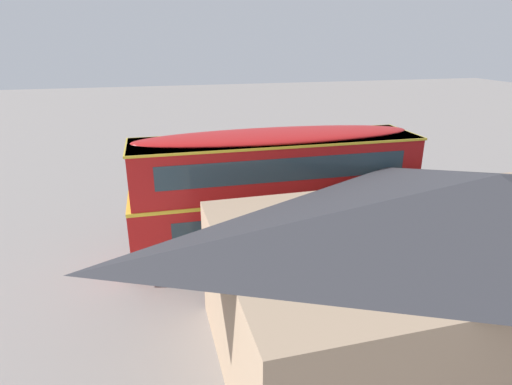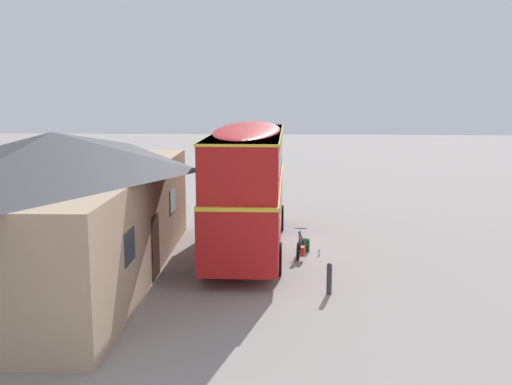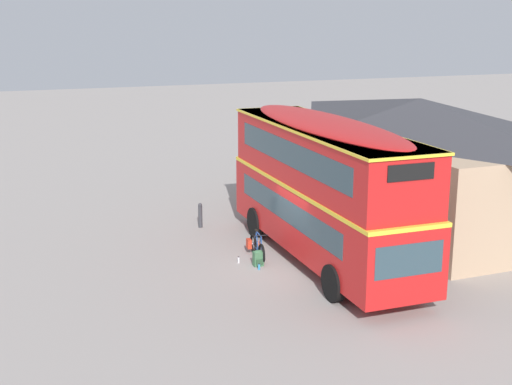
# 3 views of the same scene
# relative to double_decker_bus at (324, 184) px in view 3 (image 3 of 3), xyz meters

# --- Properties ---
(ground_plane) EXTENTS (120.00, 120.00, 0.00)m
(ground_plane) POSITION_rel_double_decker_bus_xyz_m (0.28, -1.12, -2.64)
(ground_plane) COLOR gray
(double_decker_bus) EXTENTS (10.50, 2.66, 4.79)m
(double_decker_bus) POSITION_rel_double_decker_bus_xyz_m (0.00, 0.00, 0.00)
(double_decker_bus) COLOR black
(double_decker_bus) RESTS_ON ground
(touring_bicycle) EXTENTS (1.78, 0.46, 0.98)m
(touring_bicycle) POSITION_rel_double_decker_bus_xyz_m (-1.03, -1.97, -2.27)
(touring_bicycle) COLOR black
(touring_bicycle) RESTS_ON ground
(backpack_on_ground) EXTENTS (0.30, 0.32, 0.54)m
(backpack_on_ground) POSITION_rel_double_decker_bus_xyz_m (-0.26, -2.19, -2.37)
(backpack_on_ground) COLOR #386642
(backpack_on_ground) RESTS_ON ground
(water_bottle_clear_plastic) EXTENTS (0.07, 0.07, 0.22)m
(water_bottle_clear_plastic) POSITION_rel_double_decker_bus_xyz_m (-0.75, -2.70, -2.54)
(water_bottle_clear_plastic) COLOR silver
(water_bottle_clear_plastic) RESTS_ON ground
(water_bottle_blue_sports) EXTENTS (0.08, 0.08, 0.21)m
(water_bottle_blue_sports) POSITION_rel_double_decker_bus_xyz_m (0.10, -2.29, -2.55)
(water_bottle_blue_sports) COLOR #338CBF
(water_bottle_blue_sports) RESTS_ON ground
(pub_building) EXTENTS (14.17, 7.14, 4.77)m
(pub_building) POSITION_rel_double_decker_bus_xyz_m (-3.81, 6.01, -0.22)
(pub_building) COLOR tan
(pub_building) RESTS_ON ground
(kerb_bollard) EXTENTS (0.16, 0.16, 0.97)m
(kerb_bollard) POSITION_rel_double_decker_bus_xyz_m (-5.07, -2.79, -2.15)
(kerb_bollard) COLOR #333338
(kerb_bollard) RESTS_ON ground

